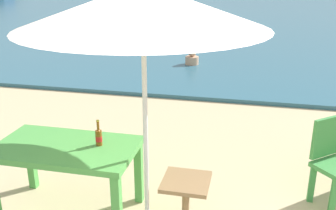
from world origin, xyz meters
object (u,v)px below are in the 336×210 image
Objects in this scene: side_table_wood at (186,197)px; beer_bottle_amber at (99,136)px; swimmer_person at (192,58)px; patio_umbrella at (143,6)px; picnic_table_green at (67,155)px.

beer_bottle_amber is at bearing 173.60° from side_table_wood.
patio_umbrella is at bearing -84.55° from swimmer_person.
picnic_table_green is 5.28× the size of beer_bottle_amber.
picnic_table_green reaches higher than side_table_wood.
side_table_wood is at bearing -81.22° from swimmer_person.
patio_umbrella is 4.26× the size of side_table_wood.
side_table_wood is (0.89, -0.10, -0.50)m from beer_bottle_amber.
patio_umbrella reaches higher than picnic_table_green.
beer_bottle_amber is at bearing -89.11° from swimmer_person.
beer_bottle_amber is (0.32, 0.08, 0.20)m from picnic_table_green.
picnic_table_green is 1.69m from patio_umbrella.
side_table_wood is (1.22, -0.02, -0.30)m from picnic_table_green.
side_table_wood is 6.50m from swimmer_person.
patio_umbrella reaches higher than beer_bottle_amber.
picnic_table_green is at bearing 176.74° from patio_umbrella.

